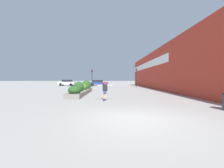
# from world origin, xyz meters

# --- Properties ---
(ground_plane) EXTENTS (300.00, 300.00, 0.00)m
(ground_plane) POSITION_xyz_m (0.00, 0.00, 0.00)
(ground_plane) COLOR gray
(building_wall_right) EXTENTS (0.67, 37.80, 6.16)m
(building_wall_right) POSITION_xyz_m (6.49, 16.94, 3.09)
(building_wall_right) COLOR #B23323
(building_wall_right) RESTS_ON ground_plane
(planter_box) EXTENTS (1.26, 8.69, 1.41)m
(planter_box) POSITION_xyz_m (-3.93, 10.17, 0.48)
(planter_box) COLOR slate
(planter_box) RESTS_ON ground_plane
(skateboard) EXTENTS (0.30, 0.79, 0.10)m
(skateboard) POSITION_xyz_m (-1.31, 5.25, 0.07)
(skateboard) COLOR navy
(skateboard) RESTS_ON ground_plane
(skateboarder) EXTENTS (1.22, 0.28, 1.31)m
(skateboarder) POSITION_xyz_m (-1.31, 5.25, 0.89)
(skateboarder) COLOR tan
(skateboarder) RESTS_ON skateboard
(car_leftmost) EXTENTS (4.70, 1.96, 1.39)m
(car_leftmost) POSITION_xyz_m (-3.71, 31.13, 0.74)
(car_leftmost) COLOR navy
(car_leftmost) RESTS_ON ground_plane
(car_center_left) EXTENTS (3.97, 1.94, 1.49)m
(car_center_left) POSITION_xyz_m (-11.40, 31.16, 0.78)
(car_center_left) COLOR silver
(car_center_left) RESTS_ON ground_plane
(traffic_light_left) EXTENTS (0.28, 0.30, 3.47)m
(traffic_light_left) POSITION_xyz_m (-4.37, 23.73, 2.36)
(traffic_light_left) COLOR black
(traffic_light_left) RESTS_ON ground_plane
(traffic_light_right) EXTENTS (0.28, 0.30, 3.76)m
(traffic_light_right) POSITION_xyz_m (4.34, 23.59, 2.54)
(traffic_light_right) COLOR black
(traffic_light_right) RESTS_ON ground_plane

